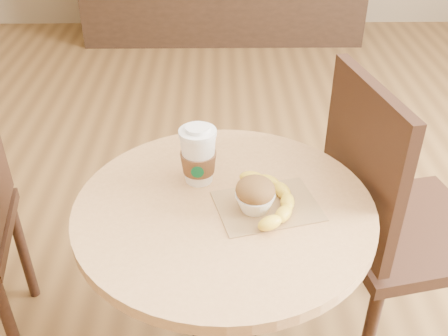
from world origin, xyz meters
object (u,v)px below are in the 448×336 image
banana (270,199)px  chair_right (391,220)px  coffee_cup (198,157)px  muffin (255,195)px  cafe_table (224,266)px

banana → chair_right: bearing=21.6°
coffee_cup → banana: 0.21m
muffin → banana: size_ratio=0.40×
muffin → banana: muffin is taller
muffin → banana: bearing=23.7°
cafe_table → banana: size_ratio=3.10×
coffee_cup → banana: bearing=-30.3°
cafe_table → chair_right: (0.49, 0.19, -0.00)m
cafe_table → chair_right: size_ratio=0.76×
cafe_table → coffee_cup: coffee_cup is taller
cafe_table → banana: banana is taller
cafe_table → chair_right: 0.53m
coffee_cup → muffin: bearing=-41.0°
cafe_table → coffee_cup: size_ratio=4.79×
cafe_table → muffin: muffin is taller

